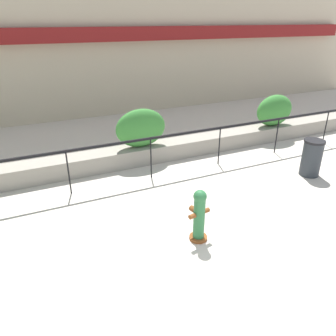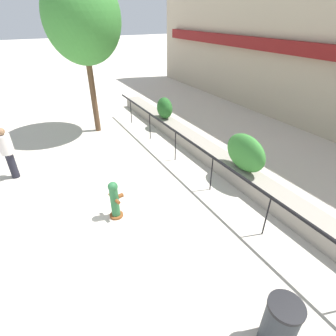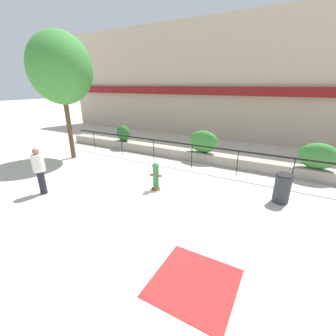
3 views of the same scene
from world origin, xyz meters
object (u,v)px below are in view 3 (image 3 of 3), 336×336
(fire_hydrant, at_px, (156,176))
(pedestrian, at_px, (39,168))
(hedge_bush_2, at_px, (318,156))
(hedge_bush_1, at_px, (203,142))
(trash_bin, at_px, (282,188))
(street_tree, at_px, (60,69))
(hedge_bush_0, at_px, (123,133))

(fire_hydrant, bearing_deg, pedestrian, -146.52)
(hedge_bush_2, height_order, pedestrian, pedestrian)
(hedge_bush_1, height_order, hedge_bush_2, hedge_bush_1)
(hedge_bush_1, bearing_deg, trash_bin, -35.67)
(street_tree, bearing_deg, trash_bin, 0.15)
(fire_hydrant, xyz_separation_m, trash_bin, (4.22, 1.24, -0.04))
(street_tree, bearing_deg, fire_hydrant, -11.31)
(fire_hydrant, bearing_deg, hedge_bush_2, 37.27)
(hedge_bush_2, xyz_separation_m, street_tree, (-11.37, -2.81, 3.44))
(hedge_bush_0, bearing_deg, fire_hydrant, -39.78)
(hedge_bush_1, xyz_separation_m, street_tree, (-6.43, -2.81, 3.42))
(hedge_bush_0, relative_size, hedge_bush_1, 0.63)
(fire_hydrant, bearing_deg, street_tree, 168.69)
(hedge_bush_1, distance_m, hedge_bush_2, 4.94)
(hedge_bush_1, xyz_separation_m, hedge_bush_2, (4.94, 0.00, -0.02))
(street_tree, height_order, pedestrian, street_tree)
(pedestrian, bearing_deg, hedge_bush_2, 35.82)
(hedge_bush_2, height_order, trash_bin, hedge_bush_2)
(hedge_bush_2, relative_size, street_tree, 0.23)
(hedge_bush_0, bearing_deg, pedestrian, -77.59)
(street_tree, relative_size, trash_bin, 6.11)
(street_tree, distance_m, pedestrian, 5.60)
(hedge_bush_1, relative_size, street_tree, 0.24)
(hedge_bush_0, relative_size, fire_hydrant, 0.87)
(street_tree, height_order, trash_bin, street_tree)
(pedestrian, bearing_deg, fire_hydrant, 33.48)
(pedestrian, bearing_deg, hedge_bush_0, 102.41)
(street_tree, xyz_separation_m, trash_bin, (10.30, 0.03, -3.97))
(hedge_bush_2, relative_size, pedestrian, 0.83)
(trash_bin, bearing_deg, fire_hydrant, -163.60)
(pedestrian, distance_m, trash_bin, 8.45)
(street_tree, bearing_deg, hedge_bush_1, 23.60)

